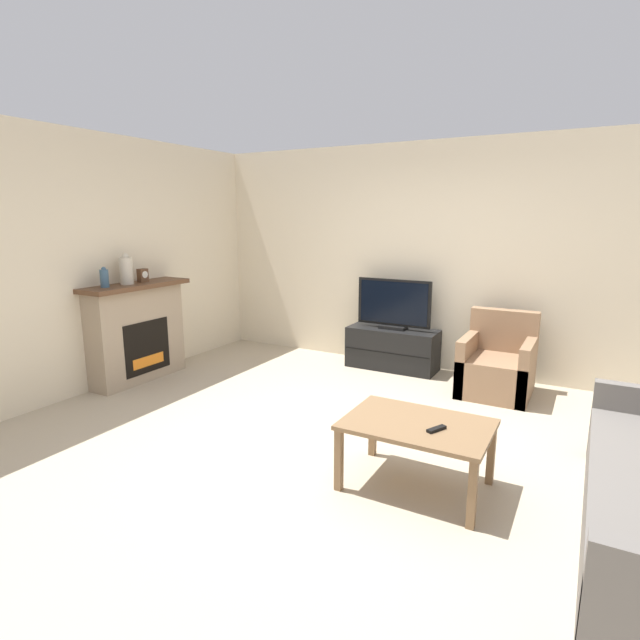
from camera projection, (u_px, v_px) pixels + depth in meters
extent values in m
plane|color=tan|center=(345.00, 440.00, 4.18)|extent=(24.00, 24.00, 0.00)
cube|color=beige|center=(434.00, 258.00, 5.94)|extent=(12.00, 0.06, 2.70)
cube|color=beige|center=(98.00, 263.00, 5.31)|extent=(0.06, 12.00, 2.70)
cube|color=tan|center=(137.00, 334.00, 5.63)|extent=(0.30, 1.13, 1.06)
cube|color=black|center=(148.00, 347.00, 5.59)|extent=(0.01, 0.62, 0.59)
cube|color=orange|center=(149.00, 361.00, 5.62)|extent=(0.01, 0.44, 0.12)
cube|color=brown|center=(135.00, 286.00, 5.51)|extent=(0.42, 1.25, 0.05)
cylinder|color=#385670|center=(104.00, 279.00, 5.16)|extent=(0.09, 0.09, 0.19)
sphere|color=#385670|center=(104.00, 269.00, 5.14)|extent=(0.05, 0.05, 0.05)
cylinder|color=beige|center=(126.00, 271.00, 5.40)|extent=(0.14, 0.14, 0.29)
sphere|color=beige|center=(125.00, 257.00, 5.36)|extent=(0.08, 0.08, 0.08)
cube|color=brown|center=(143.00, 275.00, 5.60)|extent=(0.07, 0.11, 0.15)
cylinder|color=white|center=(145.00, 275.00, 5.58)|extent=(0.00, 0.08, 0.08)
cube|color=black|center=(392.00, 349.00, 6.11)|extent=(1.09, 0.43, 0.50)
cube|color=black|center=(386.00, 353.00, 5.92)|extent=(1.07, 0.01, 0.01)
cube|color=black|center=(393.00, 327.00, 6.05)|extent=(0.32, 0.18, 0.04)
cube|color=black|center=(394.00, 303.00, 5.99)|extent=(0.92, 0.03, 0.56)
cube|color=black|center=(393.00, 303.00, 5.98)|extent=(0.84, 0.01, 0.51)
cube|color=#937051|center=(496.00, 376.00, 5.23)|extent=(0.70, 0.76, 0.40)
cube|color=#937051|center=(504.00, 330.00, 5.41)|extent=(0.70, 0.14, 0.45)
cube|color=#937051|center=(468.00, 362.00, 5.36)|extent=(0.10, 0.76, 0.60)
cube|color=#937051|center=(527.00, 371.00, 5.07)|extent=(0.10, 0.76, 0.60)
cube|color=brown|center=(417.00, 425.00, 3.38)|extent=(0.97, 0.67, 0.03)
cube|color=brown|center=(339.00, 460.00, 3.38)|extent=(0.05, 0.05, 0.44)
cube|color=brown|center=(472.00, 494.00, 2.96)|extent=(0.05, 0.05, 0.44)
cube|color=brown|center=(373.00, 428.00, 3.89)|extent=(0.05, 0.05, 0.44)
cube|color=brown|center=(491.00, 454.00, 3.46)|extent=(0.05, 0.05, 0.44)
cube|color=black|center=(436.00, 429.00, 3.25)|extent=(0.10, 0.15, 0.02)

